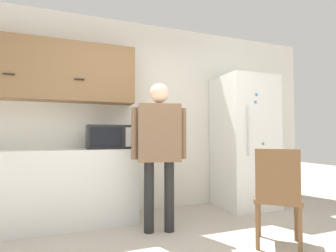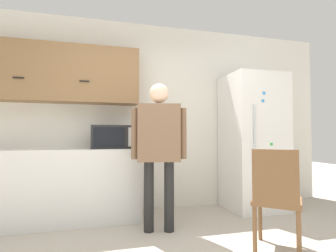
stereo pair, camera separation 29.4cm
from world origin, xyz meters
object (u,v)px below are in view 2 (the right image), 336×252
microwave (112,137)px  person (159,140)px  refrigerator (253,142)px  chair (276,195)px

microwave → person: 0.74m
person → refrigerator: size_ratio=0.85×
person → refrigerator: bearing=31.2°
person → chair: bearing=-29.1°
microwave → refrigerator: refrigerator is taller
microwave → chair: 2.01m
refrigerator → chair: 1.54m
microwave → refrigerator: size_ratio=0.27×
microwave → person: size_ratio=0.32×
microwave → chair: (1.39, -1.35, -0.52)m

